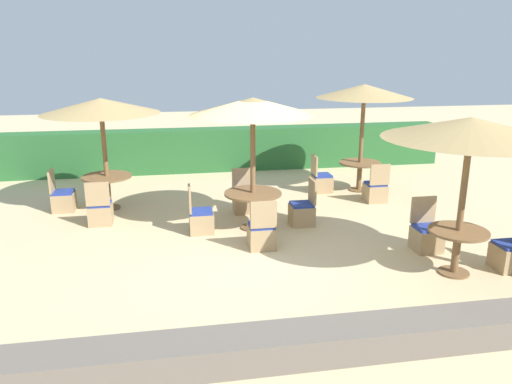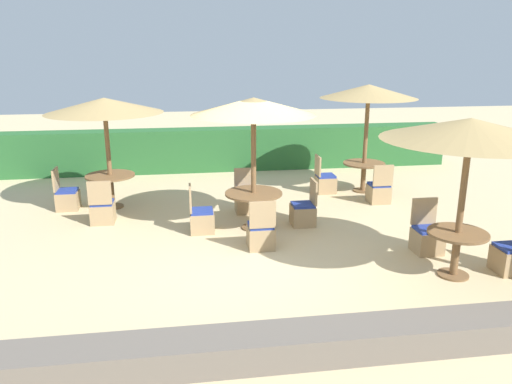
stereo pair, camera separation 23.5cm
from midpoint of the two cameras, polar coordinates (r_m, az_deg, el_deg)
The scene contains 21 objects.
ground_plane at distance 8.89m, azimuth -0.10°, elevation -6.65°, with size 40.00×40.00×0.00m, color #D1BA8C.
hedge_row at distance 14.56m, azimuth -4.22°, elevation 4.91°, with size 13.00×0.70×1.21m, color #28602D.
stone_border at distance 6.03m, azimuth 5.34°, elevation -16.80°, with size 10.00×0.56×0.37m, color #6B6056.
parasol_back_left at distance 11.16m, azimuth -17.91°, elevation 9.29°, with size 2.48×2.48×2.43m.
round_table_back_left at distance 11.46m, azimuth -17.19°, elevation 1.02°, with size 1.07×1.07×0.75m.
patio_chair_back_left_west at distance 11.71m, azimuth -21.73°, elevation -0.79°, with size 0.46×0.46×0.93m.
patio_chair_back_left_south at distance 10.57m, azimuth -17.97°, elevation -2.18°, with size 0.46×0.46×0.93m.
parasol_center at distance 9.37m, azimuth -1.11°, elevation 9.69°, with size 2.36×2.36×2.57m.
round_table_center at distance 9.74m, azimuth -1.05°, elevation -0.88°, with size 1.12×1.12×0.74m.
patio_chair_center_south at distance 8.89m, azimuth -0.12°, elevation -4.84°, with size 0.46×0.46×0.93m.
patio_chair_center_north at distance 10.83m, azimuth -2.01°, elevation -0.93°, with size 0.46×0.46×0.93m.
patio_chair_center_east at distance 10.09m, azimuth 4.67°, elevation -2.29°, with size 0.46×0.46×0.93m.
patio_chair_center_west at distance 9.70m, azimuth -7.05°, elevation -3.14°, with size 0.46×0.46×0.93m.
parasol_back_right at distance 12.32m, azimuth 11.73°, elevation 11.15°, with size 2.30×2.30×2.61m.
round_table_back_right at distance 12.61m, azimuth 11.25°, elevation 2.66°, with size 1.02×1.02×0.72m.
patio_chair_back_right_south at distance 11.83m, azimuth 12.93°, elevation 0.15°, with size 0.46×0.46×0.93m.
patio_chair_back_right_west at distance 12.39m, azimuth 6.93°, elevation 1.18°, with size 0.46×0.46×0.93m.
parasol_front_right at distance 7.94m, azimuth 22.58°, elevation 6.67°, with size 2.59×2.59×2.48m.
round_table_front_right at distance 8.39m, azimuth 21.28°, elevation -5.28°, with size 0.91×0.91×0.73m.
patio_chair_front_right_east at distance 9.01m, azimuth 26.39°, elevation -6.35°, with size 0.46×0.46×0.93m.
patio_chair_front_right_north at distance 9.26m, azimuth 18.20°, elevation -4.80°, with size 0.46×0.46×0.93m.
Camera 1 is at (-1.51, -8.05, 3.47)m, focal length 35.00 mm.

